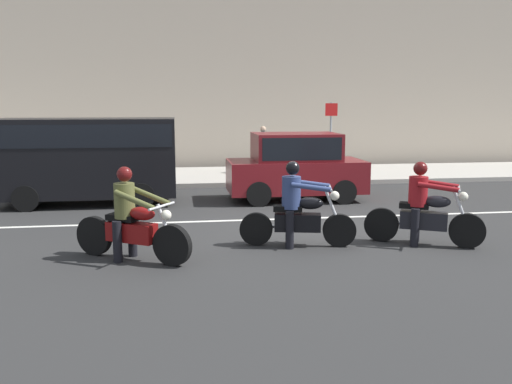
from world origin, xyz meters
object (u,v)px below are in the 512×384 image
at_px(motorcycle_with_rider_crimson, 423,211).
at_px(parked_hatchback_maroon, 295,166).
at_px(parked_van_black, 88,155).
at_px(motorcycle_with_rider_denim_blue, 297,212).
at_px(motorcycle_with_rider_olive, 131,223).
at_px(street_sign_post, 331,130).
at_px(pedestrian_bystander, 263,146).

xyz_separation_m(motorcycle_with_rider_crimson, parked_hatchback_maroon, (-1.31, 4.95, 0.29)).
height_order(motorcycle_with_rider_crimson, parked_hatchback_maroon, parked_hatchback_maroon).
height_order(parked_hatchback_maroon, parked_van_black, parked_van_black).
xyz_separation_m(motorcycle_with_rider_denim_blue, parked_hatchback_maroon, (1.00, 4.71, 0.29)).
xyz_separation_m(motorcycle_with_rider_denim_blue, parked_van_black, (-4.39, 4.97, 0.64)).
height_order(motorcycle_with_rider_olive, parked_hatchback_maroon, parked_hatchback_maroon).
xyz_separation_m(street_sign_post, pedestrian_bystander, (-2.43, 0.07, -0.54)).
distance_m(parked_hatchback_maroon, pedestrian_bystander, 4.75).
relative_size(motorcycle_with_rider_crimson, parked_hatchback_maroon, 0.54).
distance_m(parked_hatchback_maroon, parked_van_black, 5.41).
bearing_deg(pedestrian_bystander, parked_van_black, -139.60).
height_order(motorcycle_with_rider_denim_blue, street_sign_post, street_sign_post).
distance_m(motorcycle_with_rider_crimson, pedestrian_bystander, 9.81).
height_order(motorcycle_with_rider_olive, parked_van_black, parked_van_black).
distance_m(motorcycle_with_rider_crimson, street_sign_post, 9.73).
distance_m(motorcycle_with_rider_olive, motorcycle_with_rider_denim_blue, 2.96).
distance_m(motorcycle_with_rider_olive, street_sign_post, 11.72).
height_order(motorcycle_with_rider_olive, street_sign_post, street_sign_post).
relative_size(motorcycle_with_rider_olive, motorcycle_with_rider_crimson, 1.00).
xyz_separation_m(motorcycle_with_rider_olive, pedestrian_bystander, (3.79, 9.95, 0.47)).
height_order(motorcycle_with_rider_olive, pedestrian_bystander, pedestrian_bystander).
bearing_deg(motorcycle_with_rider_olive, street_sign_post, 57.82).
bearing_deg(motorcycle_with_rider_olive, motorcycle_with_rider_denim_blue, 9.67).
xyz_separation_m(parked_van_black, pedestrian_bystander, (5.27, 4.48, -0.17)).
bearing_deg(motorcycle_with_rider_crimson, pedestrian_bystander, 98.47).
relative_size(motorcycle_with_rider_denim_blue, street_sign_post, 0.85).
bearing_deg(parked_van_black, motorcycle_with_rider_olive, -74.85).
height_order(parked_van_black, street_sign_post, street_sign_post).
bearing_deg(street_sign_post, motorcycle_with_rider_denim_blue, -109.40).
relative_size(street_sign_post, pedestrian_bystander, 1.49).
xyz_separation_m(motorcycle_with_rider_olive, motorcycle_with_rider_crimson, (5.23, 0.26, -0.00)).
relative_size(motorcycle_with_rider_crimson, pedestrian_bystander, 1.18).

